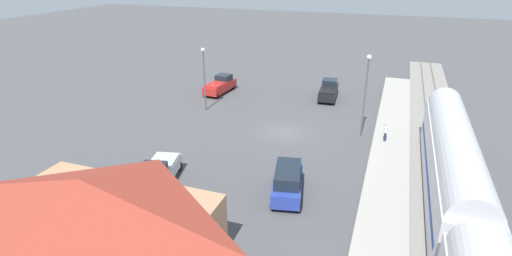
{
  "coord_description": "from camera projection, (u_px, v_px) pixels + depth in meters",
  "views": [
    {
      "loc": [
        -9.51,
        34.58,
        15.41
      ],
      "look_at": [
        2.09,
        2.3,
        1.0
      ],
      "focal_mm": 27.84,
      "sensor_mm": 36.0,
      "label": 1
    }
  ],
  "objects": [
    {
      "name": "ground_plane",
      "position": [
        284.0,
        132.0,
        38.94
      ],
      "size": [
        200.0,
        200.0,
        0.0
      ],
      "primitive_type": "plane",
      "color": "#4C4C4F"
    },
    {
      "name": "railway_track",
      "position": [
        438.0,
        152.0,
        34.54
      ],
      "size": [
        4.8,
        70.0,
        0.3
      ],
      "color": "gray",
      "rests_on": "ground"
    },
    {
      "name": "platform",
      "position": [
        391.0,
        145.0,
        35.77
      ],
      "size": [
        3.2,
        46.0,
        0.3
      ],
      "color": "#A8A399",
      "rests_on": "ground"
    },
    {
      "name": "station_building",
      "position": [
        88.0,
        228.0,
        19.92
      ],
      "size": [
        12.27,
        9.4,
        5.87
      ],
      "color": "tan",
      "rests_on": "ground"
    },
    {
      "name": "pedestrian_on_platform",
      "position": [
        386.0,
        131.0,
        35.81
      ],
      "size": [
        0.36,
        0.36,
        1.71
      ],
      "color": "#23284C",
      "rests_on": "platform"
    },
    {
      "name": "suv_blue",
      "position": [
        288.0,
        181.0,
        27.9
      ],
      "size": [
        2.93,
        5.2,
        2.22
      ],
      "color": "#283D9E",
      "rests_on": "ground"
    },
    {
      "name": "pickup_red",
      "position": [
        220.0,
        85.0,
        50.09
      ],
      "size": [
        2.41,
        5.55,
        2.14
      ],
      "color": "red",
      "rests_on": "ground"
    },
    {
      "name": "pickup_silver",
      "position": [
        158.0,
        173.0,
        29.2
      ],
      "size": [
        3.13,
        5.7,
        2.14
      ],
      "color": "silver",
      "rests_on": "ground"
    },
    {
      "name": "pickup_black",
      "position": [
        329.0,
        90.0,
        48.02
      ],
      "size": [
        2.38,
        5.54,
        2.14
      ],
      "color": "black",
      "rests_on": "ground"
    },
    {
      "name": "light_pole_near_platform",
      "position": [
        366.0,
        86.0,
        36.07
      ],
      "size": [
        0.44,
        0.44,
        7.84
      ],
      "color": "#515156",
      "rests_on": "ground"
    },
    {
      "name": "light_pole_lot_center",
      "position": [
        204.0,
        71.0,
        42.94
      ],
      "size": [
        0.44,
        0.44,
        6.99
      ],
      "color": "#515156",
      "rests_on": "ground"
    }
  ]
}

